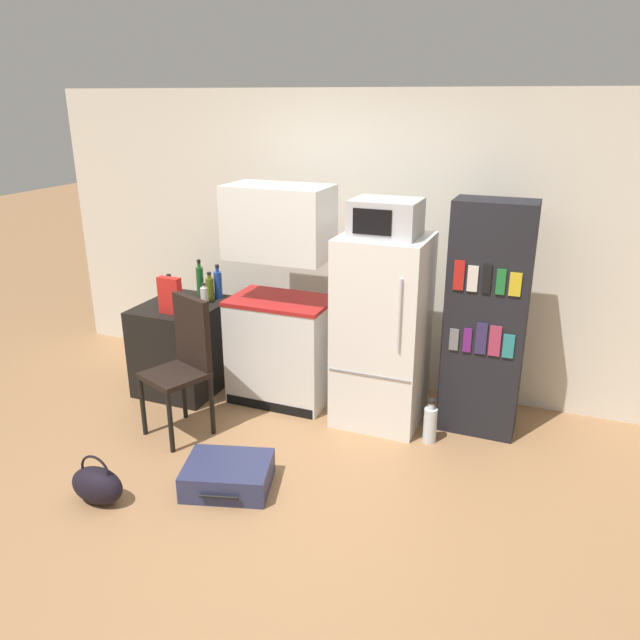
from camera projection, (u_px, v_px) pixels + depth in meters
The scene contains 17 objects.
ground_plane at pixel (263, 499), 3.97m from camera, with size 24.00×24.00×0.00m, color #A3754C.
wall_back at pixel (388, 245), 5.22m from camera, with size 6.40×0.10×2.48m.
side_table at pixel (185, 346), 5.38m from camera, with size 0.65×0.76×0.76m.
kitchen_hutch at pixel (281, 307), 5.03m from camera, with size 0.82×0.54×1.78m.
refrigerator at pixel (382, 331), 4.72m from camera, with size 0.65×0.62×1.47m.
microwave at pixel (386, 218), 4.42m from camera, with size 0.48×0.39×0.26m.
bookshelf at pixel (486, 321), 4.53m from camera, with size 0.57×0.33×1.75m.
bottle_blue_soda at pixel (218, 284), 5.38m from camera, with size 0.07×0.07×0.30m.
bottle_wine_dark at pixel (170, 292), 5.21m from camera, with size 0.08×0.08×0.26m.
bottle_milk_white at pixel (204, 295), 5.25m from camera, with size 0.06×0.06×0.18m.
bottle_green_tall at pixel (200, 280), 5.47m from camera, with size 0.06×0.06×0.31m.
bottle_olive_oil at pixel (210, 288), 5.34m from camera, with size 0.07×0.07×0.25m.
cereal_box at pixel (170, 296), 4.98m from camera, with size 0.19×0.07×0.30m.
chair at pixel (185, 356), 4.59m from camera, with size 0.52×0.52×1.05m.
suitcase_large_flat at pixel (228, 475), 4.06m from camera, with size 0.65×0.57×0.18m.
handbag at pixel (97, 485), 3.90m from camera, with size 0.36×0.20×0.33m.
water_bottle_front at pixel (430, 424), 4.58m from camera, with size 0.10×0.10×0.34m.
Camera 1 is at (1.59, -2.96, 2.42)m, focal length 35.00 mm.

